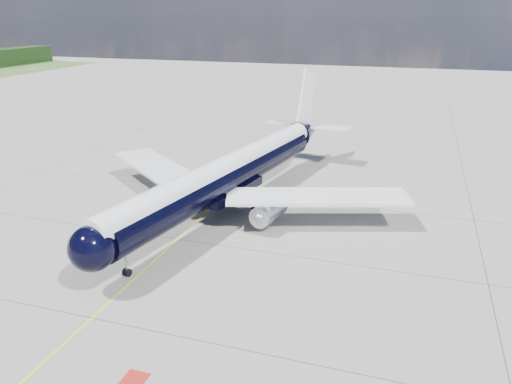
{
  "coord_description": "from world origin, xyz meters",
  "views": [
    {
      "loc": [
        22.43,
        -32.56,
        22.56
      ],
      "look_at": [
        6.72,
        15.86,
        4.0
      ],
      "focal_mm": 35.0,
      "sensor_mm": 36.0,
      "label": 1
    }
  ],
  "objects": [
    {
      "name": "taxiway_centerline",
      "position": [
        0.0,
        25.0,
        0.0
      ],
      "size": [
        0.16,
        160.0,
        0.01
      ],
      "primitive_type": "cube",
      "color": "yellow",
      "rests_on": "ground"
    },
    {
      "name": "ground",
      "position": [
        0.0,
        30.0,
        0.0
      ],
      "size": [
        320.0,
        320.0,
        0.0
      ],
      "primitive_type": "plane",
      "color": "gray",
      "rests_on": "ground"
    },
    {
      "name": "red_marking",
      "position": [
        6.8,
        -10.0,
        0.0
      ],
      "size": [
        1.6,
        1.6,
        0.01
      ],
      "primitive_type": "cube",
      "color": "maroon",
      "rests_on": "ground"
    },
    {
      "name": "main_airliner",
      "position": [
        2.38,
        19.85,
        4.55
      ],
      "size": [
        41.07,
        50.53,
        14.66
      ],
      "rotation": [
        0.0,
        0.0,
        -0.18
      ],
      "color": "black",
      "rests_on": "ground"
    }
  ]
}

